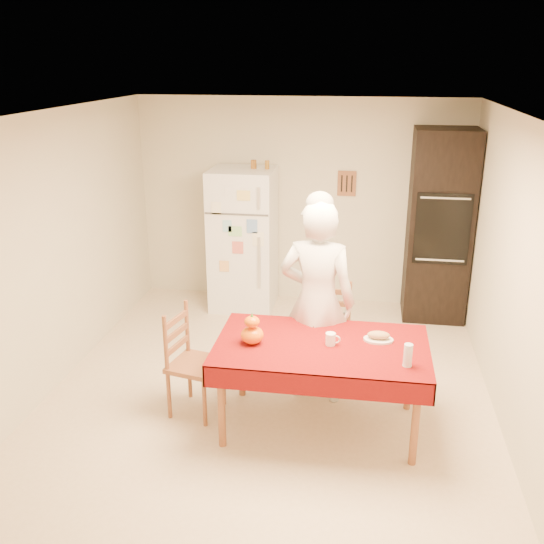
% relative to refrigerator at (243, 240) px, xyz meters
% --- Properties ---
extents(floor, '(4.50, 4.50, 0.00)m').
position_rel_refrigerator_xyz_m(floor, '(0.65, -1.88, -0.85)').
color(floor, '#C9B291').
rests_on(floor, ground).
extents(room_shell, '(4.02, 4.52, 2.51)m').
position_rel_refrigerator_xyz_m(room_shell, '(0.65, -1.88, 0.77)').
color(room_shell, beige).
rests_on(room_shell, ground).
extents(refrigerator, '(0.75, 0.74, 1.70)m').
position_rel_refrigerator_xyz_m(refrigerator, '(0.00, 0.00, 0.00)').
color(refrigerator, white).
rests_on(refrigerator, floor).
extents(oven_cabinet, '(0.70, 0.62, 2.20)m').
position_rel_refrigerator_xyz_m(oven_cabinet, '(2.28, 0.05, 0.25)').
color(oven_cabinet, black).
rests_on(oven_cabinet, floor).
extents(dining_table, '(1.70, 1.00, 0.76)m').
position_rel_refrigerator_xyz_m(dining_table, '(1.15, -2.49, -0.16)').
color(dining_table, brown).
rests_on(dining_table, floor).
extents(chair_far, '(0.43, 0.41, 0.95)m').
position_rel_refrigerator_xyz_m(chair_far, '(1.15, -1.63, -0.34)').
color(chair_far, brown).
rests_on(chair_far, floor).
extents(chair_left, '(0.48, 0.50, 0.95)m').
position_rel_refrigerator_xyz_m(chair_left, '(0.01, -2.41, -0.34)').
color(chair_left, brown).
rests_on(chair_left, floor).
extents(seated_woman, '(0.71, 0.51, 1.84)m').
position_rel_refrigerator_xyz_m(seated_woman, '(1.07, -2.00, 0.07)').
color(seated_woman, silver).
rests_on(seated_woman, floor).
extents(coffee_mug, '(0.08, 0.08, 0.10)m').
position_rel_refrigerator_xyz_m(coffee_mug, '(1.22, -2.49, -0.04)').
color(coffee_mug, white).
rests_on(coffee_mug, dining_table).
extents(pumpkin_lower, '(0.19, 0.19, 0.14)m').
position_rel_refrigerator_xyz_m(pumpkin_lower, '(0.60, -2.56, -0.02)').
color(pumpkin_lower, '#DE3D05').
rests_on(pumpkin_lower, dining_table).
extents(pumpkin_upper, '(0.12, 0.12, 0.09)m').
position_rel_refrigerator_xyz_m(pumpkin_upper, '(0.60, -2.56, 0.10)').
color(pumpkin_upper, '#E96005').
rests_on(pumpkin_upper, pumpkin_lower).
extents(wine_glass, '(0.07, 0.07, 0.18)m').
position_rel_refrigerator_xyz_m(wine_glass, '(1.81, -2.75, -0.00)').
color(wine_glass, silver).
rests_on(wine_glass, dining_table).
extents(bread_plate, '(0.24, 0.24, 0.02)m').
position_rel_refrigerator_xyz_m(bread_plate, '(1.60, -2.35, -0.08)').
color(bread_plate, silver).
rests_on(bread_plate, dining_table).
extents(bread_loaf, '(0.18, 0.10, 0.06)m').
position_rel_refrigerator_xyz_m(bread_loaf, '(1.60, -2.35, -0.04)').
color(bread_loaf, '#A47751').
rests_on(bread_loaf, bread_plate).
extents(spice_jar_left, '(0.05, 0.05, 0.10)m').
position_rel_refrigerator_xyz_m(spice_jar_left, '(0.12, 0.05, 0.90)').
color(spice_jar_left, '#99591B').
rests_on(spice_jar_left, refrigerator).
extents(spice_jar_mid, '(0.05, 0.05, 0.10)m').
position_rel_refrigerator_xyz_m(spice_jar_mid, '(0.14, 0.05, 0.90)').
color(spice_jar_mid, brown).
rests_on(spice_jar_mid, refrigerator).
extents(spice_jar_right, '(0.05, 0.05, 0.10)m').
position_rel_refrigerator_xyz_m(spice_jar_right, '(0.29, 0.05, 0.90)').
color(spice_jar_right, '#99641B').
rests_on(spice_jar_right, refrigerator).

